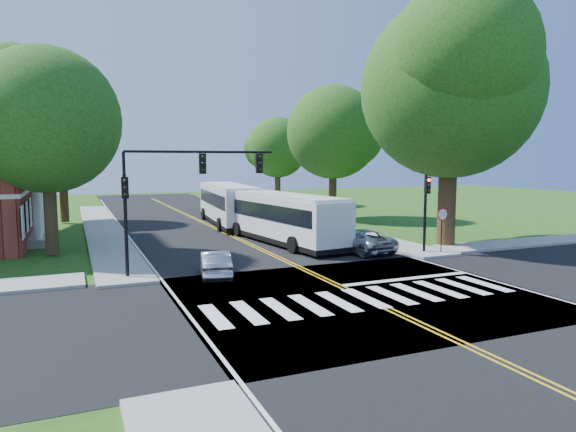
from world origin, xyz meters
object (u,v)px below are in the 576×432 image
bus_lead (282,217)px  hatchback (215,264)px  suv (358,240)px  signal_nw (178,182)px  signal_ne (426,203)px  dark_sedan (311,228)px  bus_follow (228,203)px

bus_lead → hatchback: (-6.60, -8.08, -1.07)m
suv → bus_lead: bearing=-69.7°
signal_nw → suv: (10.80, 1.99, -3.69)m
signal_ne → dark_sedan: (-3.12, 8.59, -2.38)m
signal_nw → hatchback: bearing=-37.8°
bus_follow → suv: bus_follow is taller
hatchback → suv: size_ratio=0.76×
dark_sedan → bus_follow: bearing=-84.0°
signal_nw → suv: 11.59m
suv → dark_sedan: size_ratio=1.25×
hatchback → dark_sedan: size_ratio=0.95×
signal_ne → bus_follow: bearing=110.6°
bus_follow → hatchback: bearing=77.1°
bus_lead → bus_follow: 10.55m
hatchback → signal_ne: bearing=-164.1°
signal_ne → bus_lead: 9.31m
signal_nw → hatchback: signal_nw is taller
signal_ne → hatchback: signal_ne is taller
signal_nw → bus_follow: bearing=66.9°
suv → dark_sedan: suv is taller
bus_lead → bus_follow: size_ratio=0.96×
signal_ne → hatchback: (-12.64, -1.11, -2.34)m
bus_follow → dark_sedan: size_ratio=3.34×
signal_ne → bus_lead: signal_ne is taller
bus_follow → hatchback: (-6.06, -18.61, -1.15)m
hatchback → suv: (9.39, 3.08, 0.07)m
signal_nw → signal_ne: bearing=0.0°
signal_ne → hatchback: size_ratio=1.19×
bus_lead → dark_sedan: size_ratio=3.21×
bus_lead → suv: (2.79, -4.99, -1.00)m
bus_lead → suv: bus_lead is taller
signal_ne → bus_lead: (-6.04, 6.97, -1.27)m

